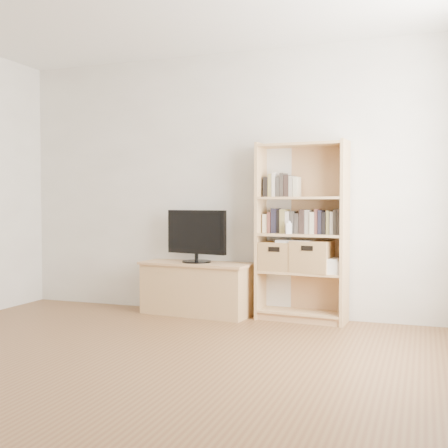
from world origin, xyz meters
The scene contains 12 objects.
floor centered at (0.00, 0.00, 0.00)m, with size 4.50×5.00×0.01m, color brown.
back_wall centered at (0.00, 2.50, 1.30)m, with size 4.50×0.02×2.60m, color beige.
tv_stand centered at (-0.25, 2.30, 0.25)m, with size 1.07×0.40×0.49m, color tan.
bookshelf centered at (0.79, 2.35, 0.84)m, with size 0.84×0.30×1.67m, color tan.
television centered at (-0.25, 2.30, 0.78)m, with size 0.67×0.05×0.52m, color black.
books_row_mid centered at (0.79, 2.37, 0.93)m, with size 0.82×0.16×0.22m, color beige.
books_row_upper centered at (0.60, 2.39, 1.27)m, with size 0.40×0.15×0.21m, color beige.
baby_monitor centered at (0.69, 2.27, 0.87)m, with size 0.05×0.03×0.10m, color white.
basket_left centered at (0.56, 2.37, 0.60)m, with size 0.33×0.27×0.27m, color #A37C49.
basket_right centered at (0.89, 2.34, 0.61)m, with size 0.35×0.29×0.29m, color #A37C49.
laptop centered at (0.73, 2.34, 0.75)m, with size 0.32×0.22×0.03m, color white.
magazine_stack centered at (1.07, 2.32, 0.52)m, with size 0.17×0.24×0.11m, color beige.
Camera 1 is at (1.87, -2.81, 1.10)m, focal length 45.00 mm.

